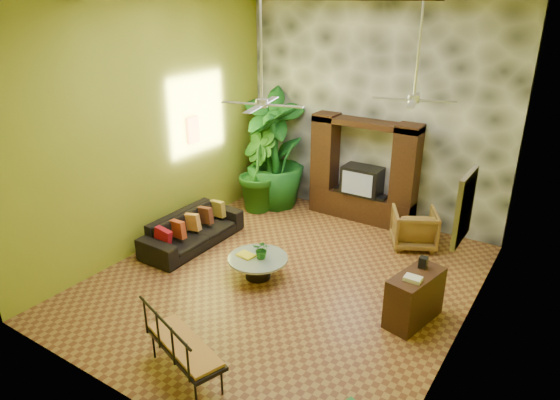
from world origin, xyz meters
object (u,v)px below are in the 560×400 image
Objects in this scene: tall_plant_a at (273,147)px; tall_plant_c at (276,157)px; ceiling_fan_front at (262,90)px; iron_bench at (180,345)px; entertainment_center at (363,178)px; ceiling_fan_back at (415,86)px; sofa at (193,230)px; tall_plant_b at (256,170)px; coffee_table at (258,265)px; wicker_armchair at (414,228)px; side_console at (414,298)px.

tall_plant_a is 0.30m from tall_plant_c.
ceiling_fan_front reaches higher than iron_bench.
entertainment_center is 3.50m from ceiling_fan_back.
entertainment_center is 1.06× the size of sofa.
tall_plant_a is at bearing 82.89° from tall_plant_b.
sofa is at bearing -91.55° from tall_plant_a.
coffee_table is at bearing -145.17° from ceiling_fan_back.
wicker_armchair reaches higher than coffee_table.
coffee_table is at bearing -97.68° from entertainment_center.
tall_plant_b is at bearing -97.11° from tall_plant_a.
entertainment_center is 2.44m from tall_plant_b.
wicker_armchair is 5.50m from iron_bench.
sofa is (-2.30, -3.04, -0.64)m from entertainment_center.
tall_plant_b is at bearing -0.14° from sofa.
entertainment_center reaches higher than wicker_armchair.
ceiling_fan_front is 3.16m from coffee_table.
side_console is (2.31, -3.10, -0.56)m from entertainment_center.
ceiling_fan_front is 1.27× the size of iron_bench.
ceiling_fan_back is at bearing -24.27° from tall_plant_a.
tall_plant_a is (0.08, 2.83, 1.04)m from sofa.
sofa is 1.17× the size of tall_plant_b.
sofa is at bearing -127.11° from entertainment_center.
side_console is at bearing -53.31° from entertainment_center.
entertainment_center is 1.29× the size of ceiling_fan_front.
coffee_table is at bearing -54.16° from tall_plant_b.
tall_plant_b is 0.81× the size of tall_plant_c.
wicker_armchair is at bearing -57.63° from sofa.
tall_plant_a reaches higher than coffee_table.
tall_plant_a reaches higher than side_console.
tall_plant_c is 2.35× the size of side_console.
ceiling_fan_front is 3.75m from sofa.
coffee_table is at bearing -61.82° from tall_plant_c.
ceiling_fan_front is at bearing 117.83° from iron_bench.
entertainment_center is at bearing -51.99° from wicker_armchair.
sofa is 3.88m from iron_bench.
side_console is at bearing -32.48° from tall_plant_a.
iron_bench is (2.50, -2.96, 0.22)m from sofa.
entertainment_center reaches higher than side_console.
entertainment_center is 1.69m from wicker_armchair.
wicker_armchair reaches higher than sofa.
iron_bench is at bearing -88.10° from entertainment_center.
tall_plant_c is at bearing 118.18° from coffee_table.
tall_plant_a is 5.46m from side_console.
ceiling_fan_front is at bearing -33.97° from coffee_table.
tall_plant_c is at bearing -45.06° from tall_plant_a.
entertainment_center is at bearing 19.46° from tall_plant_b.
tall_plant_c is 6.08m from iron_bench.
tall_plant_c is 5.19m from side_console.
ceiling_fan_front is 4.39m from tall_plant_a.
ceiling_fan_front is 2.41m from ceiling_fan_back.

